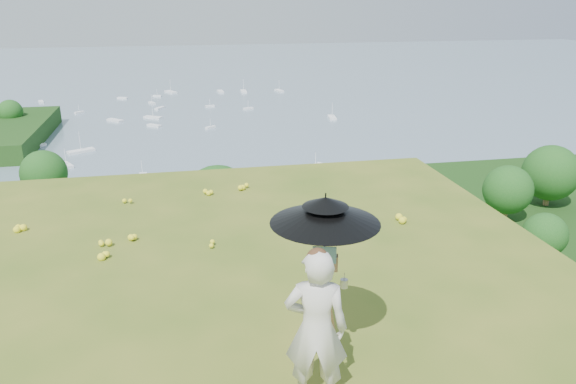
{
  "coord_description": "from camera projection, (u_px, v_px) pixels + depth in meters",
  "views": [
    {
      "loc": [
        0.86,
        -6.33,
        4.06
      ],
      "look_at": [
        2.41,
        1.39,
        1.29
      ],
      "focal_mm": 35.0,
      "sensor_mm": 36.0,
      "label": 1
    }
  ],
  "objects": [
    {
      "name": "harbor_town",
      "position": [
        178.0,
        226.0,
        86.19
      ],
      "size": [
        110.0,
        22.0,
        5.0
      ],
      "primitive_type": null,
      "color": "white",
      "rests_on": "shoreline_tier"
    },
    {
      "name": "shoreline_tier",
      "position": [
        181.0,
        264.0,
        88.35
      ],
      "size": [
        170.0,
        28.0,
        8.0
      ],
      "primitive_type": "cube",
      "color": "#665E51",
      "rests_on": "bay_water"
    },
    {
      "name": "wildflowers",
      "position": [
        123.0,
        323.0,
        7.25
      ],
      "size": [
        10.0,
        10.5,
        0.12
      ],
      "primitive_type": null,
      "color": "yellow",
      "rests_on": "ground"
    },
    {
      "name": "sun_umbrella",
      "position": [
        325.0,
        231.0,
        5.97
      ],
      "size": [
        1.47,
        1.47,
        0.84
      ],
      "primitive_type": null,
      "rotation": [
        0.0,
        0.0,
        -0.29
      ],
      "color": "black",
      "rests_on": "field_easel"
    },
    {
      "name": "painter",
      "position": [
        316.0,
        329.0,
        5.65
      ],
      "size": [
        0.73,
        0.58,
        1.77
      ],
      "primitive_type": "imported",
      "rotation": [
        0.0,
        0.0,
        2.88
      ],
      "color": "beige",
      "rests_on": "ground"
    },
    {
      "name": "moored_boats",
      "position": [
        131.0,
        131.0,
        164.76
      ],
      "size": [
        140.0,
        140.0,
        0.7
      ],
      "primitive_type": null,
      "color": "white",
      "rests_on": "bay_water"
    },
    {
      "name": "slope_trees",
      "position": [
        175.0,
        250.0,
        44.39
      ],
      "size": [
        110.0,
        50.0,
        6.0
      ],
      "primitive_type": null,
      "color": "#164C17",
      "rests_on": "forest_slope"
    },
    {
      "name": "painter_cap",
      "position": [
        318.0,
        254.0,
        5.37
      ],
      "size": [
        0.26,
        0.29,
        0.1
      ],
      "primitive_type": null,
      "rotation": [
        0.0,
        0.0,
        -0.21
      ],
      "color": "#DC7887",
      "rests_on": "painter"
    },
    {
      "name": "field_easel",
      "position": [
        323.0,
        307.0,
        6.25
      ],
      "size": [
        0.73,
        0.73,
        1.54
      ],
      "primitive_type": null,
      "rotation": [
        0.0,
        0.0,
        -0.28
      ],
      "color": "olive",
      "rests_on": "ground"
    },
    {
      "name": "bay_water",
      "position": [
        173.0,
        89.0,
        240.25
      ],
      "size": [
        700.0,
        700.0,
        0.0
      ],
      "primitive_type": "plane",
      "color": "slate",
      "rests_on": "ground"
    },
    {
      "name": "ground",
      "position": [
        122.0,
        337.0,
        7.04
      ],
      "size": [
        14.0,
        14.0,
        0.0
      ],
      "primitive_type": "plane",
      "color": "#45641C",
      "rests_on": "ground"
    }
  ]
}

